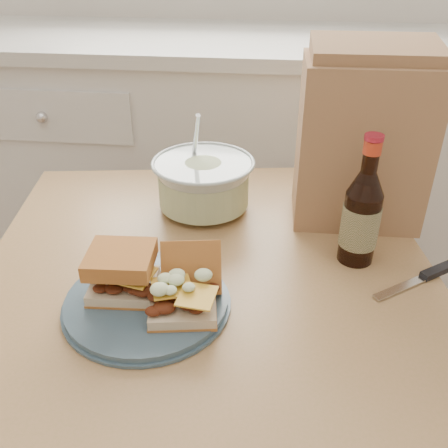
# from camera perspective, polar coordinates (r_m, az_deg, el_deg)

# --- Properties ---
(cabinet_run) EXTENTS (2.50, 0.64, 0.94)m
(cabinet_run) POSITION_cam_1_polar(r_m,az_deg,el_deg) (1.88, -0.54, 6.63)
(cabinet_run) COLOR silver
(cabinet_run) RESTS_ON ground
(dining_table) EXTENTS (0.96, 0.96, 0.70)m
(dining_table) POSITION_cam_1_polar(r_m,az_deg,el_deg) (1.01, -1.73, -9.24)
(dining_table) COLOR #AD7C51
(dining_table) RESTS_ON ground
(plate) EXTENTS (0.27, 0.27, 0.02)m
(plate) POSITION_cam_1_polar(r_m,az_deg,el_deg) (0.85, -8.80, -8.78)
(plate) COLOR #3E5565
(plate) RESTS_ON dining_table
(sandwich_left) EXTENTS (0.11, 0.10, 0.08)m
(sandwich_left) POSITION_cam_1_polar(r_m,az_deg,el_deg) (0.85, -11.58, -5.34)
(sandwich_left) COLOR beige
(sandwich_left) RESTS_ON plate
(sandwich_right) EXTENTS (0.12, 0.16, 0.09)m
(sandwich_right) POSITION_cam_1_polar(r_m,az_deg,el_deg) (0.81, -4.42, -7.32)
(sandwich_right) COLOR beige
(sandwich_right) RESTS_ON plate
(coleslaw_bowl) EXTENTS (0.22, 0.22, 0.22)m
(coleslaw_bowl) POSITION_cam_1_polar(r_m,az_deg,el_deg) (1.10, -2.35, 4.42)
(coleslaw_bowl) COLOR #B0BEBA
(coleslaw_bowl) RESTS_ON dining_table
(beer_bottle) EXTENTS (0.07, 0.07, 0.25)m
(beer_bottle) POSITION_cam_1_polar(r_m,az_deg,el_deg) (0.94, 15.42, 0.88)
(beer_bottle) COLOR black
(beer_bottle) RESTS_ON dining_table
(knife) EXTENTS (0.16, 0.13, 0.01)m
(knife) POSITION_cam_1_polar(r_m,az_deg,el_deg) (0.98, 22.33, -5.40)
(knife) COLOR silver
(knife) RESTS_ON dining_table
(paper_bag) EXTENTS (0.26, 0.17, 0.34)m
(paper_bag) POSITION_cam_1_polar(r_m,az_deg,el_deg) (1.06, 15.49, 8.87)
(paper_bag) COLOR #AD7553
(paper_bag) RESTS_ON dining_table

